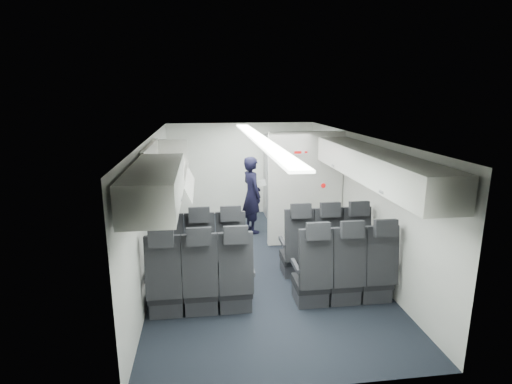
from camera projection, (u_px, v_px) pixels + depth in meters
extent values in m
cube|color=black|center=(259.00, 263.00, 6.79)|extent=(3.40, 6.00, 0.01)
cube|color=white|center=(259.00, 136.00, 6.27)|extent=(3.40, 6.00, 0.01)
cube|color=silver|center=(241.00, 169.00, 9.41)|extent=(3.40, 0.01, 2.15)
cube|color=silver|center=(305.00, 289.00, 3.64)|extent=(3.40, 0.01, 2.15)
cube|color=silver|center=(153.00, 206.00, 6.31)|extent=(0.01, 6.00, 2.15)
cube|color=silver|center=(359.00, 199.00, 6.75)|extent=(0.01, 6.00, 2.15)
cube|color=white|center=(259.00, 139.00, 6.28)|extent=(0.25, 5.52, 0.03)
cube|color=black|center=(172.00, 264.00, 6.10)|extent=(0.44, 0.46, 0.12)
cube|color=#2D2D33|center=(172.00, 274.00, 6.14)|extent=(0.42, 0.42, 0.22)
cube|color=black|center=(169.00, 241.00, 5.78)|extent=(0.44, 0.20, 0.80)
cube|color=black|center=(167.00, 216.00, 5.64)|extent=(0.30, 0.12, 0.23)
cube|color=#2D2D33|center=(156.00, 248.00, 5.98)|extent=(0.05, 0.40, 0.06)
cube|color=#2D2D33|center=(185.00, 247.00, 6.04)|extent=(0.05, 0.40, 0.06)
cube|color=black|center=(201.00, 262.00, 6.16)|extent=(0.44, 0.46, 0.12)
cube|color=#2D2D33|center=(202.00, 272.00, 6.20)|extent=(0.42, 0.42, 0.22)
cube|color=black|center=(200.00, 240.00, 5.84)|extent=(0.44, 0.20, 0.80)
cube|color=black|center=(199.00, 215.00, 5.70)|extent=(0.30, 0.12, 0.23)
cube|color=#2D2D33|center=(186.00, 247.00, 6.04)|extent=(0.05, 0.40, 0.06)
cube|color=#2D2D33|center=(215.00, 245.00, 6.09)|extent=(0.05, 0.40, 0.06)
cube|color=black|center=(230.00, 261.00, 6.22)|extent=(0.44, 0.46, 0.12)
cube|color=#2D2D33|center=(230.00, 270.00, 6.26)|extent=(0.42, 0.42, 0.22)
cube|color=black|center=(231.00, 238.00, 5.90)|extent=(0.44, 0.20, 0.80)
cube|color=black|center=(231.00, 214.00, 5.76)|extent=(0.30, 0.12, 0.23)
cube|color=#2D2D33|center=(216.00, 245.00, 6.10)|extent=(0.05, 0.40, 0.06)
cube|color=#2D2D33|center=(244.00, 244.00, 6.15)|extent=(0.05, 0.40, 0.06)
cube|color=black|center=(295.00, 257.00, 6.35)|extent=(0.44, 0.46, 0.12)
cube|color=#2D2D33|center=(295.00, 266.00, 6.39)|extent=(0.42, 0.42, 0.22)
cube|color=black|center=(299.00, 235.00, 6.03)|extent=(0.44, 0.20, 0.80)
cube|color=black|center=(301.00, 211.00, 5.89)|extent=(0.30, 0.12, 0.23)
cube|color=#2D2D33|center=(282.00, 242.00, 6.23)|extent=(0.05, 0.40, 0.06)
cube|color=#2D2D33|center=(310.00, 241.00, 6.29)|extent=(0.05, 0.40, 0.06)
cube|color=black|center=(323.00, 256.00, 6.41)|extent=(0.44, 0.46, 0.12)
cube|color=#2D2D33|center=(322.00, 265.00, 6.45)|extent=(0.42, 0.42, 0.22)
cube|color=black|center=(328.00, 234.00, 6.09)|extent=(0.44, 0.20, 0.80)
cube|color=black|center=(330.00, 210.00, 5.95)|extent=(0.30, 0.12, 0.23)
cube|color=#2D2D33|center=(310.00, 241.00, 6.29)|extent=(0.05, 0.40, 0.06)
cube|color=#2D2D33|center=(337.00, 239.00, 6.34)|extent=(0.05, 0.40, 0.06)
cube|color=black|center=(350.00, 254.00, 6.47)|extent=(0.44, 0.46, 0.12)
cube|color=#2D2D33|center=(349.00, 263.00, 6.51)|extent=(0.42, 0.42, 0.22)
cube|color=black|center=(356.00, 233.00, 6.15)|extent=(0.44, 0.20, 0.80)
cube|color=black|center=(359.00, 209.00, 6.01)|extent=(0.30, 0.12, 0.23)
cube|color=#2D2D33|center=(338.00, 239.00, 6.35)|extent=(0.05, 0.40, 0.06)
cube|color=#2D2D33|center=(364.00, 238.00, 6.40)|extent=(0.05, 0.40, 0.06)
cube|color=black|center=(167.00, 292.00, 5.24)|extent=(0.44, 0.46, 0.12)
cube|color=#2D2D33|center=(167.00, 303.00, 5.28)|extent=(0.42, 0.42, 0.22)
cube|color=black|center=(163.00, 267.00, 4.92)|extent=(0.44, 0.20, 0.80)
cube|color=black|center=(161.00, 238.00, 4.77)|extent=(0.30, 0.12, 0.23)
cube|color=#2D2D33|center=(148.00, 274.00, 5.11)|extent=(0.05, 0.40, 0.06)
cube|color=#2D2D33|center=(183.00, 272.00, 5.17)|extent=(0.05, 0.40, 0.06)
cube|color=black|center=(201.00, 290.00, 5.30)|extent=(0.44, 0.46, 0.12)
cube|color=#2D2D33|center=(202.00, 301.00, 5.33)|extent=(0.42, 0.42, 0.22)
cube|color=black|center=(200.00, 265.00, 4.98)|extent=(0.44, 0.20, 0.80)
cube|color=black|center=(199.00, 237.00, 4.83)|extent=(0.30, 0.12, 0.23)
cube|color=#2D2D33|center=(183.00, 272.00, 5.17)|extent=(0.05, 0.40, 0.06)
cube|color=#2D2D33|center=(217.00, 270.00, 5.23)|extent=(0.05, 0.40, 0.06)
cube|color=black|center=(235.00, 288.00, 5.35)|extent=(0.44, 0.46, 0.12)
cube|color=#2D2D33|center=(235.00, 299.00, 5.39)|extent=(0.42, 0.42, 0.22)
cube|color=black|center=(236.00, 263.00, 5.03)|extent=(0.44, 0.20, 0.80)
cube|color=black|center=(236.00, 235.00, 4.89)|extent=(0.30, 0.12, 0.23)
cube|color=#2D2D33|center=(218.00, 270.00, 5.23)|extent=(0.05, 0.40, 0.06)
cube|color=#2D2D33|center=(251.00, 269.00, 5.29)|extent=(0.05, 0.40, 0.06)
cube|color=black|center=(310.00, 283.00, 5.49)|extent=(0.44, 0.46, 0.12)
cube|color=#2D2D33|center=(310.00, 294.00, 5.53)|extent=(0.42, 0.42, 0.22)
cube|color=black|center=(316.00, 259.00, 5.17)|extent=(0.44, 0.20, 0.80)
cube|color=black|center=(318.00, 231.00, 5.02)|extent=(0.30, 0.12, 0.23)
cube|color=#2D2D33|center=(296.00, 266.00, 5.36)|extent=(0.05, 0.40, 0.06)
cube|color=#2D2D33|center=(327.00, 264.00, 5.42)|extent=(0.05, 0.40, 0.06)
cube|color=black|center=(342.00, 281.00, 5.55)|extent=(0.44, 0.46, 0.12)
cube|color=#2D2D33|center=(341.00, 291.00, 5.58)|extent=(0.42, 0.42, 0.22)
cube|color=black|center=(349.00, 257.00, 5.23)|extent=(0.44, 0.20, 0.80)
cube|color=black|center=(352.00, 230.00, 5.08)|extent=(0.30, 0.12, 0.23)
cube|color=#2D2D33|center=(328.00, 264.00, 5.42)|extent=(0.05, 0.40, 0.06)
cube|color=#2D2D33|center=(359.00, 262.00, 5.48)|extent=(0.05, 0.40, 0.06)
cube|color=black|center=(373.00, 279.00, 5.60)|extent=(0.44, 0.46, 0.12)
cube|color=#2D2D33|center=(372.00, 289.00, 5.64)|extent=(0.42, 0.42, 0.22)
cube|color=black|center=(382.00, 255.00, 5.28)|extent=(0.44, 0.20, 0.80)
cube|color=black|center=(386.00, 228.00, 5.14)|extent=(0.30, 0.12, 0.23)
cube|color=#2D2D33|center=(360.00, 262.00, 5.48)|extent=(0.05, 0.40, 0.06)
cube|color=#2D2D33|center=(390.00, 261.00, 5.54)|extent=(0.05, 0.40, 0.06)
cube|color=white|center=(155.00, 185.00, 4.23)|extent=(0.52, 1.80, 0.40)
cylinder|color=slate|center=(180.00, 199.00, 4.30)|extent=(0.04, 0.10, 0.04)
cube|color=#9E9E93|center=(169.00, 172.00, 5.96)|extent=(0.52, 1.70, 0.04)
cube|color=white|center=(150.00, 159.00, 5.88)|extent=(0.06, 1.70, 0.44)
cube|color=white|center=(163.00, 169.00, 5.12)|extent=(0.52, 0.04, 0.40)
cube|color=white|center=(172.00, 151.00, 6.72)|extent=(0.52, 0.04, 0.40)
cube|color=white|center=(186.00, 179.00, 6.02)|extent=(0.21, 1.61, 0.38)
cube|color=white|center=(404.00, 178.00, 4.59)|extent=(0.52, 1.80, 0.40)
cylinder|color=slate|center=(382.00, 192.00, 4.60)|extent=(0.04, 0.10, 0.04)
cube|color=white|center=(349.00, 155.00, 6.28)|extent=(0.52, 1.70, 0.40)
cylinder|color=slate|center=(334.00, 166.00, 6.28)|extent=(0.04, 0.10, 0.04)
cube|color=silver|center=(305.00, 189.00, 7.42)|extent=(1.40, 0.12, 2.13)
cube|color=white|center=(300.00, 152.00, 7.16)|extent=(0.24, 0.01, 0.10)
cube|color=red|center=(298.00, 152.00, 7.15)|extent=(0.13, 0.01, 0.04)
cube|color=red|center=(306.00, 152.00, 7.17)|extent=(0.05, 0.01, 0.03)
cylinder|color=white|center=(323.00, 186.00, 7.38)|extent=(0.11, 0.01, 0.11)
cylinder|color=red|center=(323.00, 186.00, 7.37)|extent=(0.09, 0.01, 0.09)
cube|color=#939399|center=(283.00, 175.00, 9.30)|extent=(0.85, 0.50, 1.90)
cube|color=#3F3F42|center=(285.00, 197.00, 9.15)|extent=(0.80, 0.01, 0.02)
cube|color=#3F3F42|center=(285.00, 175.00, 9.03)|extent=(0.80, 0.01, 0.02)
cube|color=#3F3F42|center=(286.00, 154.00, 8.91)|extent=(0.80, 0.01, 0.02)
cube|color=silver|center=(166.00, 191.00, 7.84)|extent=(0.10, 0.92, 1.86)
cylinder|color=black|center=(167.00, 165.00, 7.72)|extent=(0.03, 0.22, 0.22)
cube|color=gold|center=(170.00, 185.00, 8.12)|extent=(0.02, 0.10, 0.75)
cylinder|color=white|center=(159.00, 181.00, 7.03)|extent=(0.01, 0.11, 0.11)
cylinder|color=red|center=(160.00, 181.00, 7.03)|extent=(0.01, 0.09, 0.09)
imported|color=black|center=(252.00, 195.00, 8.17)|extent=(0.54, 0.67, 1.58)
cube|color=black|center=(167.00, 165.00, 5.88)|extent=(0.44, 0.36, 0.23)
cube|color=white|center=(261.00, 183.00, 8.08)|extent=(0.18, 0.06, 0.13)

